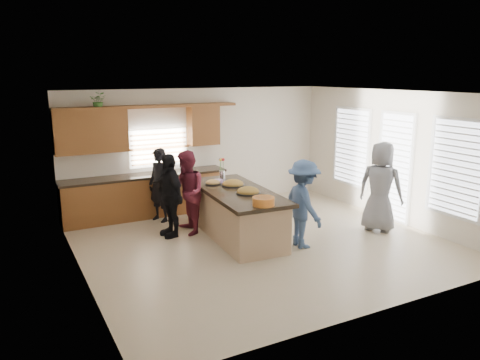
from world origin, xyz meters
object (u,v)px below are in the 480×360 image
salad_bowl (263,201)px  woman_right_front (381,187)px  woman_left_back (159,185)px  woman_right_back (303,204)px  island (237,215)px  woman_left_mid (187,193)px  woman_left_front (170,195)px

salad_bowl → woman_right_front: bearing=3.5°
woman_left_back → woman_right_front: size_ratio=0.87×
woman_right_back → salad_bowl: bearing=103.9°
island → salad_bowl: size_ratio=7.30×
woman_left_mid → woman_right_front: 3.88m
island → woman_left_front: woman_left_front is taller
woman_left_back → woman_left_mid: woman_left_mid is taller
salad_bowl → woman_left_mid: (-0.68, 1.81, -0.19)m
woman_left_mid → woman_right_back: size_ratio=1.03×
woman_left_mid → woman_left_front: (-0.35, 0.03, -0.01)m
woman_left_mid → woman_left_front: woman_left_mid is taller
island → woman_left_front: (-1.12, 0.69, 0.37)m
salad_bowl → woman_left_back: bearing=107.6°
woman_right_back → woman_right_front: (1.90, 0.03, 0.10)m
woman_right_front → salad_bowl: bearing=64.6°
woman_right_back → island: bearing=45.1°
woman_left_back → woman_right_front: 4.60m
woman_left_front → salad_bowl: bearing=23.7°
woman_left_back → woman_left_front: bearing=-32.2°
woman_left_back → woman_left_mid: (0.22, -1.05, 0.04)m
woman_left_back → island: bearing=5.1°
woman_left_front → woman_left_back: bearing=167.5°
salad_bowl → woman_left_front: 2.11m
island → woman_right_back: (0.84, -1.01, 0.36)m
woman_left_back → woman_left_mid: 1.07m
salad_bowl → woman_left_front: (-1.03, 1.84, -0.21)m
woman_left_front → woman_left_mid: bearing=80.0°
island → woman_left_mid: size_ratio=1.66×
woman_left_front → woman_right_front: woman_right_front is taller
woman_left_front → woman_right_back: bearing=43.7°
woman_left_back → woman_left_front: 1.03m
woman_left_back → woman_right_back: 3.28m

